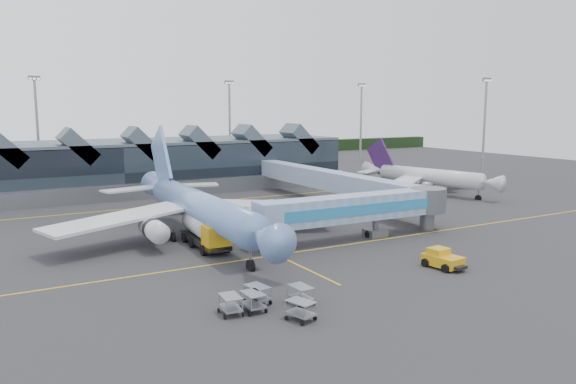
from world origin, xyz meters
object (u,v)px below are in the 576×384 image
main_airliner (197,206)px  fuel_truck (204,229)px  pushback_tug (443,259)px  jet_bridge (368,208)px  regional_jet (425,176)px

main_airliner → fuel_truck: (-0.94, -4.46, -1.95)m
pushback_tug → fuel_truck: bearing=125.5°
jet_bridge → pushback_tug: (-1.44, -14.06, -2.92)m
fuel_truck → jet_bridge: bearing=-14.4°
main_airliner → regional_jet: size_ratio=1.47×
main_airliner → jet_bridge: main_airliner is taller
jet_bridge → pushback_tug: 14.43m
jet_bridge → main_airliner: bearing=152.0°
main_airliner → regional_jet: main_airliner is taller
regional_jet → jet_bridge: (-31.54, -23.49, 0.59)m
regional_jet → pushback_tug: regional_jet is taller
regional_jet → pushback_tug: bearing=-144.9°
main_airliner → pushback_tug: (16.74, -24.23, -3.15)m
fuel_truck → pushback_tug: (17.68, -19.78, -1.20)m
main_airliner → fuel_truck: main_airliner is taller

